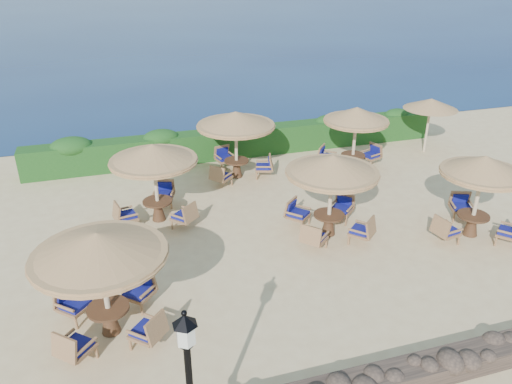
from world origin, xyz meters
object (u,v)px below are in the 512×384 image
object	(u,v)px
cafe_set_1	(332,181)
cafe_set_4	(236,129)
cafe_set_3	(154,166)
cafe_set_0	(101,264)
extra_parasol	(431,104)
cafe_set_2	(481,182)
cafe_set_5	(356,127)

from	to	relation	value
cafe_set_1	cafe_set_4	world-z (taller)	same
cafe_set_3	cafe_set_4	size ratio (longest dim) A/B	0.95
cafe_set_0	extra_parasol	bearing A→B (deg)	30.14
extra_parasol	cafe_set_3	bearing A→B (deg)	-166.57
cafe_set_2	cafe_set_5	world-z (taller)	same
cafe_set_0	cafe_set_2	xyz separation A→B (m)	(10.93, 1.29, -0.04)
extra_parasol	cafe_set_0	distance (m)	15.99
cafe_set_1	cafe_set_5	world-z (taller)	same
cafe_set_0	cafe_set_4	size ratio (longest dim) A/B	1.00
cafe_set_2	cafe_set_4	xyz separation A→B (m)	(-5.80, 6.51, 0.12)
cafe_set_5	cafe_set_0	bearing A→B (deg)	-144.31
extra_parasol	cafe_set_4	xyz separation A→B (m)	(-8.70, -0.23, -0.22)
cafe_set_2	cafe_set_3	distance (m)	9.96
cafe_set_1	cafe_set_2	world-z (taller)	same
extra_parasol	cafe_set_1	world-z (taller)	cafe_set_1
extra_parasol	cafe_set_0	xyz separation A→B (m)	(-13.83, -8.03, -0.30)
cafe_set_3	extra_parasol	bearing A→B (deg)	13.43
extra_parasol	cafe_set_2	xyz separation A→B (m)	(-2.90, -6.74, -0.34)
extra_parasol	cafe_set_0	world-z (taller)	cafe_set_0
cafe_set_2	cafe_set_1	bearing A→B (deg)	162.32
cafe_set_2	cafe_set_5	size ratio (longest dim) A/B	1.01
extra_parasol	cafe_set_1	size ratio (longest dim) A/B	0.85
cafe_set_3	cafe_set_4	xyz separation A→B (m)	(3.39, 2.65, 0.04)
cafe_set_0	cafe_set_4	bearing A→B (deg)	56.66
cafe_set_0	cafe_set_2	distance (m)	11.01
cafe_set_2	cafe_set_3	xyz separation A→B (m)	(-9.18, 3.86, 0.08)
cafe_set_3	cafe_set_5	bearing A→B (deg)	13.08
cafe_set_2	extra_parasol	bearing A→B (deg)	66.76
cafe_set_5	cafe_set_4	bearing A→B (deg)	170.24
cafe_set_0	cafe_set_1	bearing A→B (deg)	21.47
cafe_set_1	cafe_set_4	size ratio (longest dim) A/B	0.94
cafe_set_3	cafe_set_5	world-z (taller)	same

